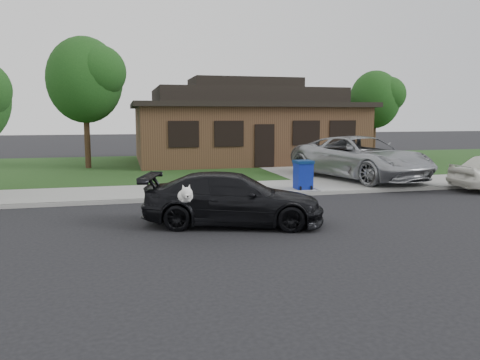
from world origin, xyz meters
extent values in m
plane|color=black|center=(0.00, 0.00, 0.00)|extent=(120.00, 120.00, 0.00)
cube|color=gray|center=(0.00, 5.00, 0.06)|extent=(60.00, 3.00, 0.12)
cube|color=gray|center=(0.00, 3.50, 0.06)|extent=(60.00, 0.12, 0.12)
cube|color=#193814|center=(0.00, 13.00, 0.07)|extent=(60.00, 13.00, 0.13)
cube|color=gray|center=(6.00, 10.00, 0.07)|extent=(4.50, 13.00, 0.14)
imported|color=black|center=(-0.18, -0.06, 0.65)|extent=(4.79, 3.03, 1.29)
ellipsoid|color=white|center=(-1.48, -0.89, 0.91)|extent=(0.34, 0.40, 0.30)
sphere|color=white|center=(-1.48, -1.12, 1.01)|extent=(0.26, 0.26, 0.26)
cube|color=white|center=(-1.48, -1.24, 0.97)|extent=(0.09, 0.12, 0.08)
sphere|color=black|center=(-1.48, -1.30, 0.97)|extent=(0.04, 0.04, 0.04)
cone|color=white|center=(-1.54, -1.07, 1.15)|extent=(0.11, 0.11, 0.14)
cone|color=white|center=(-1.41, -1.07, 1.15)|extent=(0.11, 0.11, 0.14)
imported|color=#A3A5AA|center=(6.56, 6.01, 1.01)|extent=(4.52, 6.79, 1.73)
cube|color=navy|center=(3.36, 4.18, 0.58)|extent=(0.56, 0.56, 0.91)
cube|color=navy|center=(3.36, 4.18, 1.08)|extent=(0.61, 0.61, 0.10)
cylinder|color=black|center=(3.15, 3.90, 0.19)|extent=(0.05, 0.14, 0.14)
cylinder|color=black|center=(3.56, 3.90, 0.19)|extent=(0.05, 0.14, 0.14)
cube|color=#422B1C|center=(4.00, 15.00, 1.63)|extent=(12.00, 8.00, 3.00)
cube|color=black|center=(4.00, 15.00, 3.25)|extent=(12.60, 8.60, 0.25)
cube|color=black|center=(4.00, 15.00, 3.78)|extent=(10.00, 6.50, 0.80)
cube|color=black|center=(4.00, 15.00, 4.48)|extent=(6.00, 3.50, 0.60)
cube|color=black|center=(4.00, 10.97, 1.23)|extent=(1.00, 0.06, 2.10)
cube|color=black|center=(0.00, 10.97, 1.83)|extent=(1.30, 0.05, 1.10)
cube|color=black|center=(2.20, 10.97, 1.83)|extent=(1.30, 0.05, 1.10)
cube|color=black|center=(6.20, 10.97, 1.83)|extent=(1.30, 0.05, 1.10)
cube|color=black|center=(8.20, 10.97, 1.83)|extent=(1.30, 0.05, 1.10)
cylinder|color=#332114|center=(-4.50, 13.00, 1.37)|extent=(0.28, 0.28, 2.48)
ellipsoid|color=#143811|center=(-4.50, 13.00, 4.41)|extent=(3.60, 3.60, 4.14)
sphere|color=#26591E|center=(-3.78, 12.46, 4.77)|extent=(2.52, 2.52, 2.52)
cylinder|color=#332114|center=(12.00, 14.50, 1.14)|extent=(0.28, 0.28, 2.03)
ellipsoid|color=#143811|center=(12.00, 14.50, 3.65)|extent=(3.00, 3.00, 3.45)
sphere|color=#26591E|center=(12.60, 14.05, 3.95)|extent=(2.10, 2.10, 2.10)
camera|label=1|loc=(-2.79, -11.19, 2.69)|focal=35.00mm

